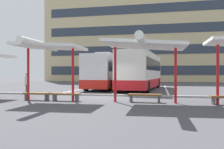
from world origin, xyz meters
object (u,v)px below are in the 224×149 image
object	(u,v)px
bench_2	(66,95)
waiting_shelter_1	(48,48)
waiting_shelter_2	(144,46)
waiting_passenger_0	(27,83)
bench_1	(37,94)
coach_bus_1	(142,71)
coach_bus_0	(108,73)
bench_3	(145,96)

from	to	relation	value
bench_2	waiting_shelter_1	bearing A→B (deg)	-156.83
bench_2	waiting_shelter_2	world-z (taller)	waiting_shelter_2
waiting_passenger_0	bench_1	bearing A→B (deg)	-46.86
coach_bus_1	waiting_shelter_1	world-z (taller)	coach_bus_1
coach_bus_1	coach_bus_0	bearing A→B (deg)	165.62
coach_bus_0	bench_3	xyz separation A→B (m)	(4.55, -11.06, -1.33)
coach_bus_0	waiting_shelter_1	world-z (taller)	coach_bus_0
coach_bus_1	bench_1	world-z (taller)	coach_bus_1
waiting_shelter_1	bench_3	xyz separation A→B (m)	(5.36, 0.69, -2.68)
coach_bus_1	bench_1	xyz separation A→B (m)	(-5.33, -10.43, -1.44)
waiting_shelter_1	waiting_passenger_0	bearing A→B (deg)	139.21
waiting_shelter_2	bench_3	size ratio (longest dim) A/B	2.80
coach_bus_1	waiting_passenger_0	distance (m)	11.12
waiting_shelter_2	bench_1	bearing A→B (deg)	178.41
coach_bus_0	bench_3	size ratio (longest dim) A/B	6.06
bench_2	waiting_passenger_0	distance (m)	4.27
waiting_shelter_2	bench_3	xyz separation A→B (m)	(-0.00, 0.47, -2.68)
waiting_shelter_2	bench_3	bearing A→B (deg)	90.00
bench_3	waiting_passenger_0	size ratio (longest dim) A/B	1.11
waiting_shelter_1	bench_2	distance (m)	2.85
coach_bus_0	bench_2	size ratio (longest dim) A/B	6.54
bench_2	waiting_shelter_2	distance (m)	5.21
waiting_shelter_2	waiting_passenger_0	world-z (taller)	waiting_shelter_2
coach_bus_1	bench_2	distance (m)	11.11
waiting_shelter_1	bench_2	size ratio (longest dim) A/B	2.52
bench_3	coach_bus_1	bearing A→B (deg)	95.27
bench_1	bench_2	bearing A→B (deg)	-0.06
coach_bus_0	coach_bus_1	size ratio (longest dim) A/B	0.97
bench_2	coach_bus_1	bearing A→B (deg)	71.33
bench_2	bench_3	world-z (taller)	same
coach_bus_0	bench_2	distance (m)	11.44
coach_bus_0	bench_3	bearing A→B (deg)	-67.63
coach_bus_0	bench_2	xyz separation A→B (m)	(0.09, -11.36, -1.33)
waiting_shelter_1	bench_3	size ratio (longest dim) A/B	2.34
coach_bus_1	waiting_shelter_2	distance (m)	10.72
bench_1	waiting_passenger_0	world-z (taller)	waiting_passenger_0
waiting_shelter_1	bench_1	bearing A→B (deg)	156.72
bench_1	coach_bus_1	bearing A→B (deg)	62.96
bench_1	waiting_passenger_0	size ratio (longest dim) A/B	0.99
bench_2	waiting_shelter_2	xyz separation A→B (m)	(4.46, -0.17, 2.69)
waiting_shelter_1	waiting_passenger_0	world-z (taller)	waiting_shelter_1
bench_2	bench_3	bearing A→B (deg)	3.88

